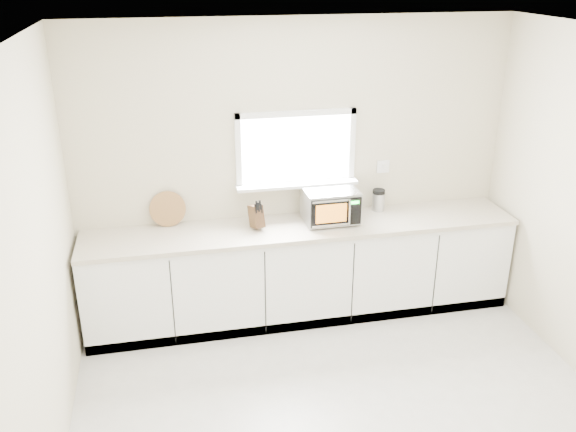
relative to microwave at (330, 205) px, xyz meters
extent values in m
cube|color=beige|center=(-0.27, 0.27, 0.27)|extent=(4.00, 0.02, 2.70)
cube|color=white|center=(-0.27, 0.26, 0.47)|extent=(1.00, 0.02, 0.60)
cube|color=white|center=(-0.27, 0.19, 0.15)|extent=(1.12, 0.16, 0.03)
cube|color=white|center=(-0.27, 0.24, 0.79)|extent=(1.10, 0.04, 0.05)
cube|color=white|center=(-0.27, 0.24, 0.14)|extent=(1.10, 0.04, 0.05)
cube|color=white|center=(-0.79, 0.24, 0.47)|extent=(0.05, 0.04, 0.70)
cube|color=white|center=(0.26, 0.24, 0.47)|extent=(0.05, 0.04, 0.70)
cube|color=white|center=(0.58, 0.26, 0.24)|extent=(0.12, 0.01, 0.12)
cube|color=white|center=(-0.27, -0.03, -0.64)|extent=(3.92, 0.60, 0.88)
cube|color=beige|center=(-0.27, -0.04, -0.18)|extent=(3.92, 0.64, 0.04)
cylinder|color=black|center=(-0.20, -0.14, -0.15)|extent=(0.02, 0.02, 0.01)
cylinder|color=black|center=(-0.20, 0.15, -0.15)|extent=(0.02, 0.02, 0.01)
cylinder|color=black|center=(0.20, -0.13, -0.15)|extent=(0.02, 0.02, 0.01)
cylinder|color=black|center=(0.20, 0.15, -0.15)|extent=(0.02, 0.02, 0.01)
cube|color=#ABAEB3|center=(0.00, 0.01, 0.00)|extent=(0.48, 0.37, 0.29)
cube|color=black|center=(0.00, -0.18, 0.00)|extent=(0.46, 0.02, 0.25)
cube|color=orange|center=(-0.05, -0.19, 0.00)|extent=(0.28, 0.01, 0.17)
cylinder|color=silver|center=(0.12, -0.20, 0.00)|extent=(0.02, 0.02, 0.22)
cube|color=black|center=(0.16, -0.18, 0.00)|extent=(0.11, 0.01, 0.25)
cube|color=#19FF33|center=(0.16, -0.19, 0.08)|extent=(0.08, 0.01, 0.03)
cube|color=silver|center=(0.00, 0.01, 0.14)|extent=(0.48, 0.37, 0.01)
cube|color=#4D331B|center=(-0.68, -0.01, -0.05)|extent=(0.14, 0.21, 0.23)
cube|color=black|center=(-0.69, -0.06, 0.05)|extent=(0.02, 0.04, 0.08)
cube|color=black|center=(-0.67, -0.05, 0.06)|extent=(0.02, 0.04, 0.08)
cube|color=black|center=(-0.64, -0.05, 0.04)|extent=(0.02, 0.04, 0.08)
cube|color=black|center=(-0.68, -0.06, 0.07)|extent=(0.02, 0.04, 0.08)
cube|color=black|center=(-0.65, -0.05, 0.07)|extent=(0.02, 0.04, 0.08)
cylinder|color=#A27B3F|center=(-1.44, 0.21, 0.00)|extent=(0.32, 0.08, 0.32)
cylinder|color=#ABAEB3|center=(0.52, 0.17, -0.08)|extent=(0.14, 0.14, 0.17)
cylinder|color=black|center=(0.52, 0.17, 0.03)|extent=(0.13, 0.13, 0.04)
camera|label=1|loc=(-1.44, -4.91, 2.04)|focal=38.00mm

